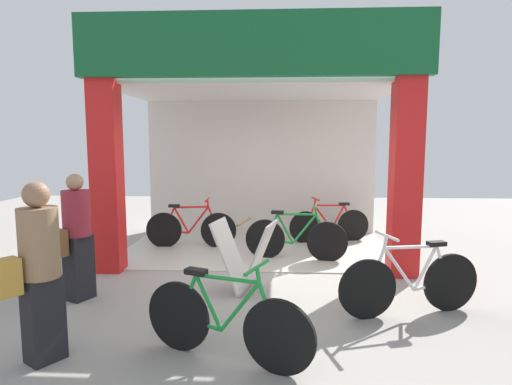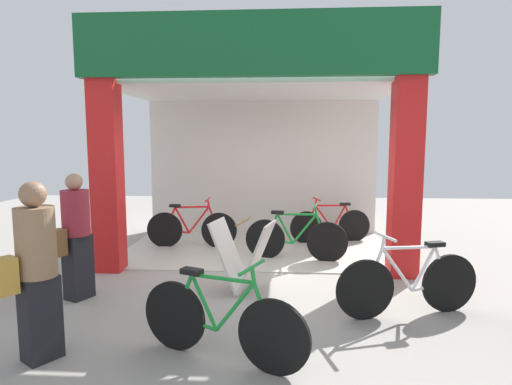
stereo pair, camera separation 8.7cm
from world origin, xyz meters
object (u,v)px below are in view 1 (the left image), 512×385
(sandwich_board_sign, at_px, (244,256))
(bicycle_inside_1, at_px, (191,228))
(bicycle_parked_1, at_px, (411,282))
(bicycle_parked_0, at_px, (225,322))
(pedestrian_3, at_px, (76,236))
(bicycle_inside_2, at_px, (295,238))
(pedestrian_0, at_px, (37,271))
(bicycle_inside_0, at_px, (330,225))

(sandwich_board_sign, bearing_deg, bicycle_inside_1, 117.44)
(bicycle_inside_1, distance_m, bicycle_parked_1, 4.33)
(bicycle_parked_0, height_order, pedestrian_3, pedestrian_3)
(sandwich_board_sign, bearing_deg, bicycle_inside_2, 64.08)
(sandwich_board_sign, xyz_separation_m, pedestrian_0, (-1.70, -1.92, 0.38))
(pedestrian_0, bearing_deg, sandwich_board_sign, 48.44)
(bicycle_inside_2, distance_m, bicycle_parked_1, 2.53)
(bicycle_inside_2, bearing_deg, bicycle_parked_1, -60.92)
(pedestrian_0, bearing_deg, bicycle_inside_1, 82.95)
(bicycle_inside_2, bearing_deg, bicycle_parked_0, -102.99)
(bicycle_parked_0, bearing_deg, pedestrian_3, 145.14)
(bicycle_inside_0, bearing_deg, sandwich_board_sign, -117.49)
(bicycle_parked_0, height_order, pedestrian_0, pedestrian_0)
(bicycle_parked_1, distance_m, sandwich_board_sign, 2.09)
(bicycle_parked_1, relative_size, pedestrian_3, 1.06)
(bicycle_inside_1, bearing_deg, bicycle_inside_0, 12.00)
(bicycle_inside_2, relative_size, sandwich_board_sign, 1.77)
(bicycle_parked_1, bearing_deg, bicycle_inside_0, 98.04)
(bicycle_inside_1, bearing_deg, sandwich_board_sign, -62.56)
(bicycle_inside_1, relative_size, bicycle_parked_1, 1.00)
(bicycle_inside_1, xyz_separation_m, bicycle_parked_0, (1.15, -4.11, 0.00))
(pedestrian_0, bearing_deg, bicycle_parked_0, 2.99)
(pedestrian_3, bearing_deg, bicycle_parked_1, -3.87)
(pedestrian_0, bearing_deg, pedestrian_3, 104.10)
(bicycle_parked_1, xyz_separation_m, pedestrian_3, (-4.06, 0.27, 0.43))
(bicycle_inside_0, xyz_separation_m, bicycle_parked_0, (-1.51, -4.68, 0.02))
(bicycle_parked_1, distance_m, pedestrian_0, 3.91)
(bicycle_inside_0, xyz_separation_m, bicycle_inside_2, (-0.73, -1.31, 0.02))
(bicycle_inside_2, height_order, bicycle_parked_0, bicycle_inside_2)
(bicycle_inside_2, height_order, pedestrian_3, pedestrian_3)
(bicycle_parked_0, bearing_deg, pedestrian_0, -177.01)
(bicycle_parked_0, bearing_deg, bicycle_inside_1, 105.66)
(sandwich_board_sign, xyz_separation_m, pedestrian_3, (-2.08, -0.40, 0.34))
(bicycle_parked_0, xyz_separation_m, pedestrian_0, (-1.67, -0.09, 0.48))
(pedestrian_3, bearing_deg, bicycle_parked_0, -34.86)
(bicycle_inside_1, relative_size, pedestrian_3, 1.06)
(bicycle_inside_0, xyz_separation_m, bicycle_inside_1, (-2.66, -0.57, 0.02))
(bicycle_parked_1, distance_m, pedestrian_3, 4.09)
(bicycle_inside_1, distance_m, bicycle_inside_2, 2.07)
(bicycle_parked_1, relative_size, sandwich_board_sign, 1.76)
(bicycle_inside_2, distance_m, bicycle_parked_0, 3.46)
(bicycle_inside_1, xyz_separation_m, pedestrian_0, (-0.52, -4.20, 0.48))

